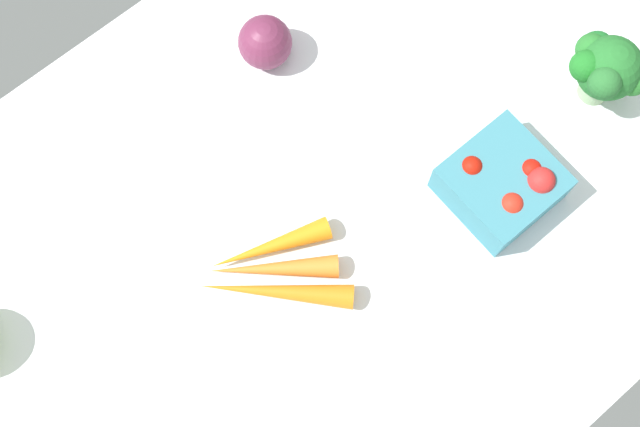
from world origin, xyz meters
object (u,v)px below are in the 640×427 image
at_px(berry_basket, 503,183).
at_px(carrot_bunch, 274,271).
at_px(broccoli_head, 606,68).
at_px(red_onion_center, 265,42).

distance_m(berry_basket, carrot_bunch, 0.29).
height_order(broccoli_head, carrot_bunch, broccoli_head).
bearing_deg(carrot_bunch, red_onion_center, -127.14).
xyz_separation_m(broccoli_head, carrot_bunch, (0.46, -0.07, -0.05)).
bearing_deg(red_onion_center, carrot_bunch, 52.86).
relative_size(berry_basket, red_onion_center, 1.75).
bearing_deg(broccoli_head, red_onion_center, -47.00).
distance_m(berry_basket, red_onion_center, 0.34).
bearing_deg(broccoli_head, berry_basket, 7.09).
distance_m(broccoli_head, berry_basket, 0.19).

